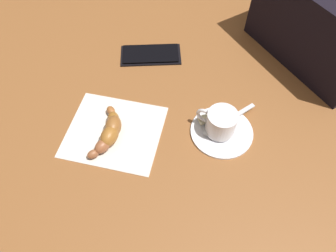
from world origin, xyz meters
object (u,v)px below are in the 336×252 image
at_px(teaspoon, 221,124).
at_px(sugar_packet, 214,117).
at_px(cell_phone, 151,54).
at_px(saucer, 222,130).
at_px(croissant, 110,131).
at_px(napkin, 114,131).
at_px(espresso_cup, 221,123).
at_px(laptop_bag, 317,27).

xyz_separation_m(teaspoon, sugar_packet, (-0.01, 0.02, 0.00)).
relative_size(sugar_packet, cell_phone, 0.44).
relative_size(saucer, sugar_packet, 1.89).
distance_m(teaspoon, sugar_packet, 0.02).
xyz_separation_m(teaspoon, croissant, (-0.22, -0.04, 0.01)).
height_order(napkin, croissant, croissant).
xyz_separation_m(espresso_cup, laptop_bag, (0.21, 0.24, 0.05)).
bearing_deg(croissant, teaspoon, 10.81).
bearing_deg(laptop_bag, cell_phone, 58.51).
relative_size(saucer, teaspoon, 1.13).
xyz_separation_m(saucer, sugar_packet, (-0.02, 0.03, 0.01)).
xyz_separation_m(saucer, cell_phone, (-0.17, 0.21, -0.00)).
bearing_deg(teaspoon, laptop_bag, 48.52).
height_order(cell_phone, laptop_bag, laptop_bag).
bearing_deg(saucer, croissant, -171.61).
bearing_deg(laptop_bag, napkin, 85.52).
distance_m(sugar_packet, napkin, 0.21).
relative_size(teaspoon, croissant, 0.85).
bearing_deg(napkin, croissant, -111.01).
distance_m(espresso_cup, laptop_bag, 0.32).
bearing_deg(cell_phone, laptop_bag, 4.78).
relative_size(espresso_cup, croissant, 0.61).
xyz_separation_m(saucer, croissant, (-0.22, -0.03, 0.01)).
bearing_deg(sugar_packet, napkin, -10.35).
bearing_deg(espresso_cup, teaspoon, 72.21).
height_order(teaspoon, croissant, croissant).
relative_size(napkin, laptop_bag, 0.62).
relative_size(espresso_cup, cell_phone, 0.53).
height_order(napkin, cell_phone, cell_phone).
height_order(saucer, cell_phone, saucer).
bearing_deg(croissant, laptop_bag, 32.65).
xyz_separation_m(saucer, laptop_bag, (0.20, 0.24, 0.08)).
bearing_deg(espresso_cup, saucer, 31.07).
distance_m(sugar_packet, croissant, 0.21).
distance_m(espresso_cup, croissant, 0.22).
bearing_deg(saucer, espresso_cup, -148.93).
xyz_separation_m(espresso_cup, cell_phone, (-0.16, 0.21, -0.03)).
distance_m(croissant, cell_phone, 0.25).
distance_m(saucer, teaspoon, 0.01).
height_order(sugar_packet, napkin, sugar_packet).
bearing_deg(croissant, saucer, 8.39).
height_order(espresso_cup, croissant, espresso_cup).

